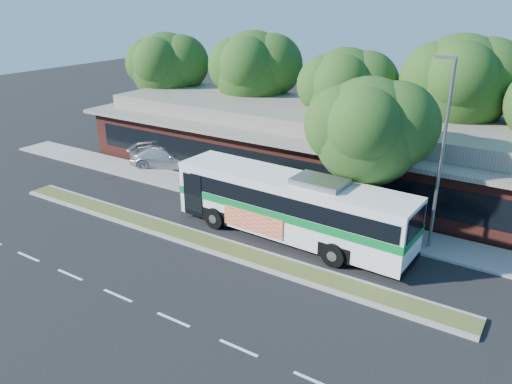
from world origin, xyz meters
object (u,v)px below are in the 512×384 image
at_px(lamp_post, 441,152).
at_px(transit_bus, 292,202).
at_px(sidewalk_tree, 377,130).
at_px(sedan, 166,157).

distance_m(lamp_post, transit_bus, 7.30).
bearing_deg(sidewalk_tree, sedan, 172.92).
relative_size(lamp_post, sidewalk_tree, 1.15).
relative_size(transit_bus, sedan, 2.47).
bearing_deg(transit_bus, sidewalk_tree, 46.99).
relative_size(transit_bus, sidewalk_tree, 1.58).
relative_size(lamp_post, transit_bus, 0.72).
xyz_separation_m(transit_bus, sedan, (-12.80, 4.89, -1.21)).
height_order(sedan, sidewalk_tree, sidewalk_tree).
distance_m(transit_bus, sidewalk_tree, 5.40).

